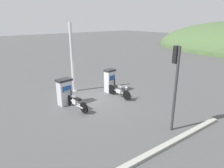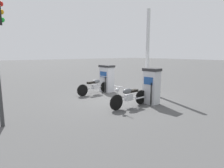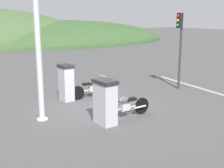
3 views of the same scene
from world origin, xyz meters
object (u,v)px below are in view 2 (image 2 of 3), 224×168
fuel_pump_far (151,86)px  canopy_support_pole (147,53)px  fuel_pump_near (107,78)px  motorcycle_near_pump (95,86)px  motorcycle_far_pump (129,96)px

fuel_pump_far → canopy_support_pole: size_ratio=0.34×
fuel_pump_near → canopy_support_pole: bearing=138.4°
motorcycle_near_pump → canopy_support_pole: 3.49m
fuel_pump_near → fuel_pump_far: bearing=90.0°
fuel_pump_near → canopy_support_pole: size_ratio=0.34×
motorcycle_near_pump → canopy_support_pole: (-2.65, 1.41, 1.79)m
fuel_pump_near → canopy_support_pole: canopy_support_pole is taller
motorcycle_far_pump → fuel_pump_near: bearing=-110.3°
fuel_pump_near → motorcycle_far_pump: 3.42m
fuel_pump_far → motorcycle_far_pump: size_ratio=0.77×
motorcycle_far_pump → canopy_support_pole: (-2.91, -1.65, 1.77)m
fuel_pump_far → canopy_support_pole: (-1.73, -1.84, 1.43)m
canopy_support_pole → fuel_pump_near: bearing=-41.6°
fuel_pump_near → motorcycle_near_pump: size_ratio=0.72×
motorcycle_near_pump → motorcycle_far_pump: (0.26, 3.06, 0.02)m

